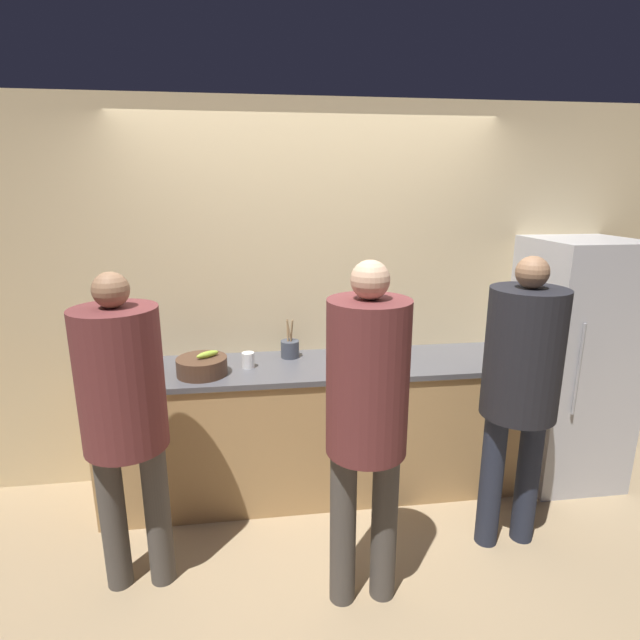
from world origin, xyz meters
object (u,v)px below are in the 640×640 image
at_px(person_left, 123,404).
at_px(cup_white, 248,360).
at_px(utensil_crock, 290,348).
at_px(bottle_red, 340,358).
at_px(person_right, 521,375).
at_px(person_center, 367,406).
at_px(fruit_bowl, 202,366).
at_px(refrigerator, 570,362).

distance_m(person_left, cup_white, 0.93).
distance_m(utensil_crock, bottle_red, 0.43).
bearing_deg(person_right, person_center, -162.01).
height_order(person_right, utensil_crock, person_right).
height_order(person_left, person_right, person_right).
xyz_separation_m(person_right, cup_white, (-1.48, 0.67, -0.08)).
bearing_deg(cup_white, fruit_bowl, -163.13).
height_order(person_left, person_center, person_center).
bearing_deg(person_left, utensil_crock, 45.08).
height_order(utensil_crock, cup_white, utensil_crock).
bearing_deg(refrigerator, person_center, -150.58).
xyz_separation_m(person_center, bottle_red, (0.02, 0.82, -0.05)).
height_order(fruit_bowl, bottle_red, bottle_red).
bearing_deg(fruit_bowl, utensil_crock, 24.06).
height_order(person_left, bottle_red, person_left).
distance_m(person_left, fruit_bowl, 0.70).
bearing_deg(bottle_red, refrigerator, 4.50).
bearing_deg(bottle_red, person_center, -91.52).
height_order(refrigerator, person_right, refrigerator).
relative_size(refrigerator, cup_white, 17.07).
bearing_deg(utensil_crock, bottle_red, -47.56).
distance_m(person_left, utensil_crock, 1.24).
relative_size(person_left, bottle_red, 7.51).
relative_size(person_center, utensil_crock, 6.60).
bearing_deg(person_right, cup_white, 155.73).
height_order(utensil_crock, bottle_red, utensil_crock).
xyz_separation_m(person_left, fruit_bowl, (0.31, 0.63, -0.05)).
xyz_separation_m(fruit_bowl, cup_white, (0.28, 0.09, -0.01)).
distance_m(refrigerator, person_left, 2.92).
height_order(refrigerator, bottle_red, refrigerator).
bearing_deg(utensil_crock, person_center, -76.65).
bearing_deg(person_center, person_right, 17.99).
relative_size(person_right, fruit_bowl, 5.51).
xyz_separation_m(person_left, utensil_crock, (0.88, 0.88, -0.04)).
bearing_deg(refrigerator, person_right, -139.26).
relative_size(refrigerator, utensil_crock, 6.50).
distance_m(refrigerator, bottle_red, 1.67).
bearing_deg(cup_white, utensil_crock, 30.55).
bearing_deg(bottle_red, cup_white, 165.03).
relative_size(person_center, bottle_red, 7.81).
distance_m(person_right, fruit_bowl, 1.86).
relative_size(fruit_bowl, utensil_crock, 1.17).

